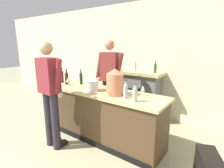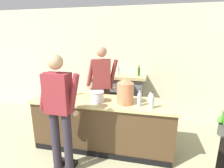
# 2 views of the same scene
# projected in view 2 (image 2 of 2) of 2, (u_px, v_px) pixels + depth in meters

# --- Properties ---
(wall_back_panel) EXTENTS (12.00, 0.07, 2.75)m
(wall_back_panel) POSITION_uv_depth(u_px,v_px,m) (120.00, 64.00, 4.50)
(wall_back_panel) COLOR beige
(wall_back_panel) RESTS_ON ground_plane
(bar_counter) EXTENTS (2.56, 0.70, 0.94)m
(bar_counter) POSITION_uv_depth(u_px,v_px,m) (103.00, 124.00, 3.22)
(bar_counter) COLOR #49341F
(bar_counter) RESTS_ON ground_plane
(fireplace_stone) EXTENTS (1.39, 0.52, 1.40)m
(fireplace_stone) POSITION_uv_depth(u_px,v_px,m) (118.00, 96.00, 4.46)
(fireplace_stone) COLOR slate
(fireplace_stone) RESTS_ON ground_plane
(person_customer) EXTENTS (0.66, 0.31, 1.81)m
(person_customer) POSITION_uv_depth(u_px,v_px,m) (59.00, 111.00, 2.50)
(person_customer) COLOR #2C2731
(person_customer) RESTS_ON ground_plane
(person_bartender) EXTENTS (0.65, 0.36, 1.86)m
(person_bartender) POSITION_uv_depth(u_px,v_px,m) (102.00, 86.00, 3.64)
(person_bartender) COLOR #4D3929
(person_bartender) RESTS_ON ground_plane
(copper_dispenser) EXTENTS (0.28, 0.32, 0.44)m
(copper_dispenser) POSITION_uv_depth(u_px,v_px,m) (125.00, 91.00, 2.90)
(copper_dispenser) COLOR #D07651
(copper_dispenser) RESTS_ON bar_counter
(ice_bucket_steel) EXTENTS (0.23, 0.23, 0.19)m
(ice_bucket_steel) POSITION_uv_depth(u_px,v_px,m) (98.00, 97.00, 3.00)
(ice_bucket_steel) COLOR silver
(ice_bucket_steel) RESTS_ON bar_counter
(wine_bottle_port_short) EXTENTS (0.07, 0.07, 0.32)m
(wine_bottle_port_short) POSITION_uv_depth(u_px,v_px,m) (58.00, 90.00, 3.22)
(wine_bottle_port_short) COLOR #4F1914
(wine_bottle_port_short) RESTS_ON bar_counter
(wine_bottle_rose_blush) EXTENTS (0.07, 0.07, 0.27)m
(wine_bottle_rose_blush) POSITION_uv_depth(u_px,v_px,m) (152.00, 101.00, 2.72)
(wine_bottle_rose_blush) COLOR #A4B5B4
(wine_bottle_rose_blush) RESTS_ON bar_counter
(wine_bottle_cabernet_heavy) EXTENTS (0.07, 0.07, 0.29)m
(wine_bottle_cabernet_heavy) POSITION_uv_depth(u_px,v_px,m) (139.00, 98.00, 2.82)
(wine_bottle_cabernet_heavy) COLOR #9CA6B8
(wine_bottle_cabernet_heavy) RESTS_ON bar_counter
(wine_bottle_chardonnay_pale) EXTENTS (0.07, 0.07, 0.34)m
(wine_bottle_chardonnay_pale) POSITION_uv_depth(u_px,v_px,m) (49.00, 88.00, 3.31)
(wine_bottle_chardonnay_pale) COLOR #522229
(wine_bottle_chardonnay_pale) RESTS_ON bar_counter
(wine_bottle_merlot_tall) EXTENTS (0.06, 0.06, 0.31)m
(wine_bottle_merlot_tall) POSITION_uv_depth(u_px,v_px,m) (74.00, 88.00, 3.36)
(wine_bottle_merlot_tall) COLOR #15361C
(wine_bottle_merlot_tall) RESTS_ON bar_counter
(wine_glass_front_right) EXTENTS (0.07, 0.07, 0.18)m
(wine_glass_front_right) POSITION_uv_depth(u_px,v_px,m) (150.00, 94.00, 3.03)
(wine_glass_front_right) COLOR silver
(wine_glass_front_right) RESTS_ON bar_counter
(wine_glass_near_bucket) EXTENTS (0.09, 0.09, 0.16)m
(wine_glass_near_bucket) POSITION_uv_depth(u_px,v_px,m) (63.00, 93.00, 3.13)
(wine_glass_near_bucket) COLOR silver
(wine_glass_near_bucket) RESTS_ON bar_counter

